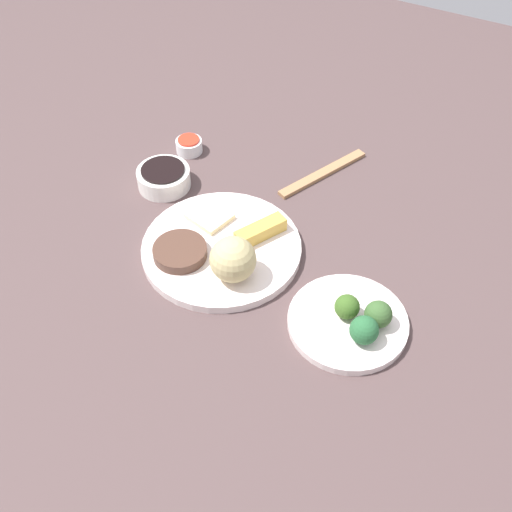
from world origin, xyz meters
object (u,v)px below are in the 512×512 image
object	(u,v)px
sauce_ramekin_sweet_and_sour	(189,146)
chopsticks_pair	(323,173)
main_plate	(221,249)
soy_sauce_bowl	(164,178)
broccoli_plate	(348,322)

from	to	relation	value
sauce_ramekin_sweet_and_sour	chopsticks_pair	xyz separation A→B (m)	(-0.06, 0.28, -0.01)
main_plate	chopsticks_pair	world-z (taller)	main_plate
chopsticks_pair	soy_sauce_bowl	bearing A→B (deg)	-55.34
main_plate	soy_sauce_bowl	distance (m)	0.22
soy_sauce_bowl	chopsticks_pair	xyz separation A→B (m)	(-0.18, 0.26, -0.01)
broccoli_plate	sauce_ramekin_sweet_and_sour	distance (m)	0.54
main_plate	soy_sauce_bowl	xyz separation A→B (m)	(-0.10, -0.19, 0.01)
broccoli_plate	sauce_ramekin_sweet_and_sour	bearing A→B (deg)	-118.99
main_plate	sauce_ramekin_sweet_and_sour	distance (m)	0.30
main_plate	broccoli_plate	bearing A→B (deg)	80.90
main_plate	sauce_ramekin_sweet_and_sour	bearing A→B (deg)	-136.28
soy_sauce_bowl	chopsticks_pair	distance (m)	0.32
broccoli_plate	chopsticks_pair	size ratio (longest dim) A/B	0.88
main_plate	sauce_ramekin_sweet_and_sour	xyz separation A→B (m)	(-0.22, -0.21, 0.01)
broccoli_plate	main_plate	bearing A→B (deg)	-99.10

